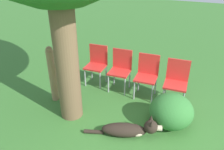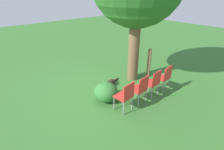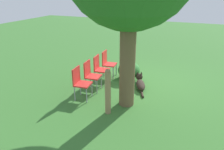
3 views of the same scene
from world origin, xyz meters
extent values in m
plane|color=#38702D|center=(0.00, 0.00, 0.00)|extent=(30.00, 30.00, 0.00)
cylinder|color=brown|center=(0.24, 1.25, 1.33)|extent=(0.40, 0.40, 2.67)
ellipsoid|color=#2D231C|center=(0.15, 0.14, 0.11)|extent=(0.52, 0.80, 0.22)
ellipsoid|color=#C6B293|center=(0.23, -0.05, 0.10)|extent=(0.31, 0.33, 0.13)
sphere|color=#2D231C|center=(0.31, -0.27, 0.21)|extent=(0.29, 0.29, 0.23)
cylinder|color=#C6B293|center=(0.36, -0.39, 0.19)|extent=(0.13, 0.13, 0.10)
cone|color=#2D231C|center=(0.37, -0.25, 0.34)|extent=(0.07, 0.07, 0.10)
cone|color=#2D231C|center=(0.26, -0.29, 0.34)|extent=(0.07, 0.07, 0.10)
cylinder|color=#2D231C|center=(-0.03, 0.62, 0.03)|extent=(0.19, 0.34, 0.07)
cylinder|color=#937551|center=(0.52, 1.87, 0.55)|extent=(0.14, 0.14, 1.10)
sphere|color=#937551|center=(0.52, 1.87, 1.12)|extent=(0.13, 0.13, 0.13)
cube|color=red|center=(1.43, -0.41, 0.45)|extent=(0.46, 0.48, 0.04)
cube|color=red|center=(1.62, -0.39, 0.69)|extent=(0.07, 0.44, 0.45)
cylinder|color=#99999E|center=(1.27, -0.61, 0.21)|extent=(0.03, 0.03, 0.43)
cylinder|color=#99999E|center=(1.23, -0.23, 0.21)|extent=(0.03, 0.03, 0.43)
cylinder|color=#99999E|center=(1.63, -0.58, 0.21)|extent=(0.03, 0.03, 0.43)
cylinder|color=#99999E|center=(1.59, -0.20, 0.21)|extent=(0.03, 0.03, 0.43)
cube|color=red|center=(1.44, 0.20, 0.45)|extent=(0.46, 0.48, 0.04)
cube|color=red|center=(1.64, 0.22, 0.69)|extent=(0.07, 0.44, 0.45)
cylinder|color=#99999E|center=(1.28, 0.00, 0.21)|extent=(0.03, 0.03, 0.43)
cylinder|color=#99999E|center=(1.25, 0.38, 0.21)|extent=(0.03, 0.03, 0.43)
cylinder|color=#99999E|center=(1.64, 0.03, 0.21)|extent=(0.03, 0.03, 0.43)
cylinder|color=#99999E|center=(1.60, 0.41, 0.21)|extent=(0.03, 0.03, 0.43)
cube|color=red|center=(1.46, 0.81, 0.45)|extent=(0.46, 0.48, 0.04)
cube|color=red|center=(1.65, 0.83, 0.69)|extent=(0.07, 0.44, 0.45)
cylinder|color=#99999E|center=(1.29, 0.61, 0.21)|extent=(0.03, 0.03, 0.43)
cylinder|color=#99999E|center=(1.26, 0.99, 0.21)|extent=(0.03, 0.03, 0.43)
cylinder|color=#99999E|center=(1.65, 0.64, 0.21)|extent=(0.03, 0.03, 0.43)
cylinder|color=#99999E|center=(1.62, 1.02, 0.21)|extent=(0.03, 0.03, 0.43)
cube|color=red|center=(1.47, 1.42, 0.45)|extent=(0.46, 0.48, 0.04)
cube|color=red|center=(1.66, 1.44, 0.69)|extent=(0.07, 0.44, 0.45)
cylinder|color=#99999E|center=(1.31, 1.22, 0.21)|extent=(0.03, 0.03, 0.43)
cylinder|color=#99999E|center=(1.27, 1.60, 0.21)|extent=(0.03, 0.03, 0.43)
cylinder|color=#99999E|center=(1.66, 1.25, 0.21)|extent=(0.03, 0.03, 0.43)
cylinder|color=#99999E|center=(1.63, 1.63, 0.21)|extent=(0.03, 0.03, 0.43)
ellipsoid|color=#337533|center=(0.75, -0.49, 0.30)|extent=(0.75, 0.75, 0.60)
camera|label=1|loc=(-2.45, -0.90, 2.61)|focal=35.00mm
camera|label=2|loc=(4.40, -3.39, 3.19)|focal=28.00mm
camera|label=3|loc=(-1.38, 6.25, 2.94)|focal=35.00mm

